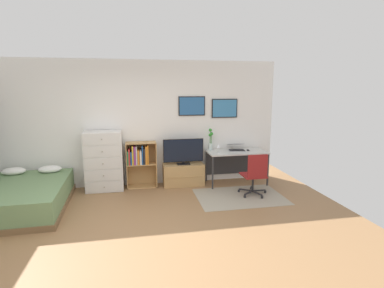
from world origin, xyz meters
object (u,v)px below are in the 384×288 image
tv_stand (183,174)px  desk (235,156)px  computer_mouse (248,150)px  laptop (236,147)px  office_chair (255,173)px  wine_glass (218,146)px  bed (21,197)px  television (183,152)px  bamboo_vase (210,141)px  dresser (104,161)px  bookshelf (140,160)px

tv_stand → desk: bearing=-1.7°
desk → computer_mouse: bearing=-19.7°
laptop → office_chair: bearing=-77.8°
wine_glass → laptop: bearing=18.6°
bed → television: television is taller
tv_stand → wine_glass: 0.99m
office_chair → laptop: (-0.07, 0.93, 0.34)m
bed → bamboo_vase: 3.83m
tv_stand → desk: size_ratio=0.68×
tv_stand → office_chair: office_chair is taller
office_chair → laptop: 0.99m
computer_mouse → wine_glass: size_ratio=0.58×
bed → tv_stand: bearing=12.7°
tv_stand → bamboo_vase: bearing=9.3°
wine_glass → office_chair: bearing=-55.1°
dresser → computer_mouse: dresser is taller
bed → bamboo_vase: (3.65, 0.91, 0.72)m
desk → bamboo_vase: size_ratio=2.65×
tv_stand → office_chair: (1.28, -0.93, 0.22)m
bamboo_vase → dresser: bearing=-177.0°
laptop → tv_stand: bearing=-172.7°
bookshelf → bamboo_vase: bearing=2.1°
dresser → bamboo_vase: (2.30, 0.12, 0.33)m
television → bookshelf: bearing=175.8°
dresser → office_chair: dresser is taller
dresser → wine_glass: (2.41, -0.15, 0.25)m
tv_stand → bamboo_vase: 0.97m
office_chair → computer_mouse: office_chair is taller
desk → laptop: size_ratio=3.03×
laptop → wine_glass: (-0.46, -0.16, 0.07)m
computer_mouse → bamboo_vase: bearing=163.9°
bamboo_vase → wine_glass: 0.30m
computer_mouse → laptop: bearing=152.2°
bed → laptop: size_ratio=4.80×
bookshelf → wine_glass: 1.71m
bookshelf → television: size_ratio=1.12×
bookshelf → television: (0.94, -0.07, 0.16)m
bookshelf → wine_glass: size_ratio=5.46×
wine_glass → tv_stand: bearing=167.8°
office_chair → tv_stand: bearing=143.3°
television → office_chair: television is taller
bed → desk: 4.28m
bamboo_vase → bookshelf: bearing=-177.9°
bamboo_vase → television: bearing=-168.7°
desk → computer_mouse: computer_mouse is taller
television → bamboo_vase: size_ratio=1.79×
television → laptop: (1.21, 0.02, 0.05)m
television → dresser: bearing=179.7°
dresser → desk: dresser is taller
bookshelf → tv_stand: bookshelf is taller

